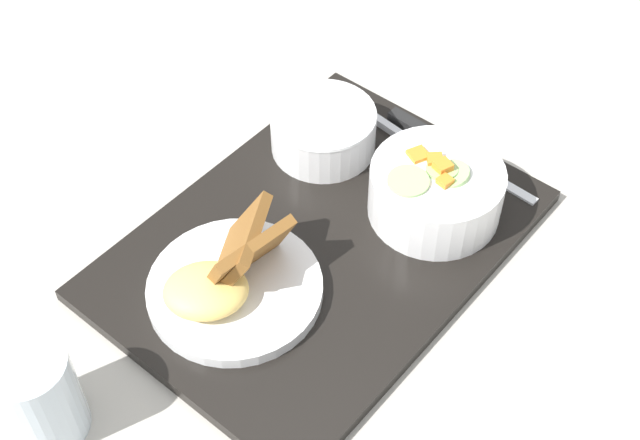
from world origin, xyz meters
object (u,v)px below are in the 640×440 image
(bowl_salad, at_px, (436,189))
(plate_main, at_px, (230,281))
(spoon, at_px, (437,159))
(glass_water, at_px, (40,399))
(bowl_soup, at_px, (323,128))
(knife, at_px, (431,138))

(bowl_salad, distance_m, plate_main, 0.24)
(spoon, xyz_separation_m, glass_water, (0.48, -0.10, 0.03))
(bowl_salad, bearing_deg, bowl_soup, -91.85)
(plate_main, xyz_separation_m, glass_water, (0.20, -0.04, 0.01))
(bowl_salad, bearing_deg, plate_main, -24.37)
(bowl_soup, height_order, glass_water, glass_water)
(knife, height_order, spoon, knife)
(bowl_salad, height_order, plate_main, plate_main)
(bowl_salad, bearing_deg, glass_water, -17.82)
(knife, relative_size, glass_water, 1.98)
(bowl_soup, xyz_separation_m, plate_main, (0.22, 0.06, -0.01))
(plate_main, bearing_deg, spoon, 167.83)
(spoon, bearing_deg, knife, 141.86)
(bowl_soup, distance_m, plate_main, 0.23)
(bowl_salad, relative_size, spoon, 0.92)
(spoon, bearing_deg, bowl_soup, -145.13)
(bowl_salad, xyz_separation_m, spoon, (-0.06, -0.04, -0.03))
(glass_water, bearing_deg, plate_main, 169.65)
(knife, distance_m, glass_water, 0.51)
(glass_water, bearing_deg, spoon, 168.60)
(bowl_soup, xyz_separation_m, knife, (-0.08, 0.09, -0.02))
(bowl_soup, bearing_deg, plate_main, 14.20)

